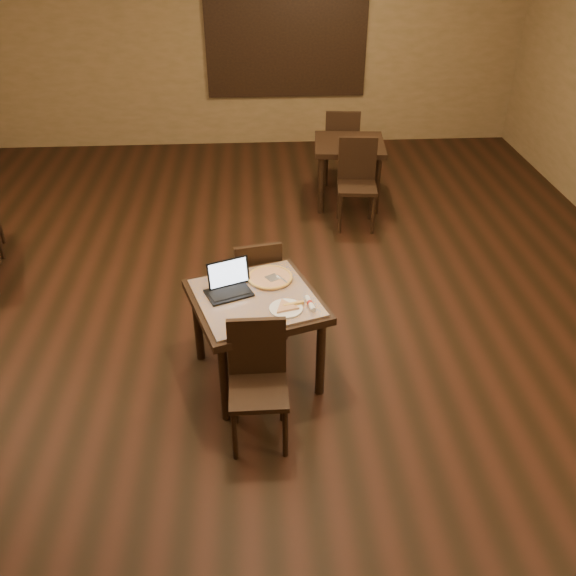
{
  "coord_description": "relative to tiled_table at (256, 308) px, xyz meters",
  "views": [
    {
      "loc": [
        -0.05,
        -4.36,
        3.31
      ],
      "look_at": [
        0.18,
        -0.58,
        0.85
      ],
      "focal_mm": 38.0,
      "sensor_mm": 36.0,
      "label": 1
    }
  ],
  "objects": [
    {
      "name": "other_table_a_chair_far",
      "position": [
        1.19,
        3.86,
        -0.09
      ],
      "size": [
        0.48,
        0.48,
        1.01
      ],
      "rotation": [
        0.0,
        0.0,
        3.04
      ],
      "color": "black",
      "rests_on": "ground"
    },
    {
      "name": "ground",
      "position": [
        0.06,
        0.55,
        -0.66
      ],
      "size": [
        10.0,
        10.0,
        0.0
      ],
      "primitive_type": "plane",
      "color": "black",
      "rests_on": "ground"
    },
    {
      "name": "napkin_roll",
      "position": [
        0.4,
        -0.14,
        0.12
      ],
      "size": [
        0.07,
        0.18,
        0.04
      ],
      "rotation": [
        0.0,
        0.0,
        0.19
      ],
      "color": "white",
      "rests_on": "tiled_table"
    },
    {
      "name": "other_table_a",
      "position": [
        1.2,
        3.27,
        -0.01
      ],
      "size": [
        0.91,
        0.91,
        0.78
      ],
      "rotation": [
        0.0,
        0.0,
        -0.1
      ],
      "color": "black",
      "rests_on": "ground"
    },
    {
      "name": "mural",
      "position": [
        0.56,
        5.51,
        0.89
      ],
      "size": [
        2.34,
        0.05,
        1.64
      ],
      "color": "#275791",
      "rests_on": "wall_back"
    },
    {
      "name": "laptop",
      "position": [
        -0.2,
        0.1,
        0.16
      ],
      "size": [
        0.39,
        0.37,
        0.23
      ],
      "rotation": [
        0.0,
        0.0,
        0.38
      ],
      "color": "black",
      "rests_on": "tiled_table"
    },
    {
      "name": "chair_main_far",
      "position": [
        0.02,
        0.62,
        -0.14
      ],
      "size": [
        0.47,
        0.47,
        0.91
      ],
      "rotation": [
        0.0,
        0.0,
        3.34
      ],
      "color": "black",
      "rests_on": "ground"
    },
    {
      "name": "plate",
      "position": [
        0.22,
        -0.18,
        0.11
      ],
      "size": [
        0.25,
        0.25,
        0.01
      ],
      "primitive_type": "cylinder",
      "color": "white",
      "rests_on": "tiled_table"
    },
    {
      "name": "pizza_whole",
      "position": [
        0.12,
        0.24,
        0.12
      ],
      "size": [
        0.36,
        0.36,
        0.02
      ],
      "color": "beige",
      "rests_on": "pizza_pan"
    },
    {
      "name": "chair_main_near",
      "position": [
        -0.0,
        -0.62,
        -0.14
      ],
      "size": [
        0.4,
        0.4,
        0.93
      ],
      "rotation": [
        0.0,
        0.0,
        0.0
      ],
      "color": "black",
      "rests_on": "ground"
    },
    {
      "name": "pizza_pan",
      "position": [
        0.12,
        0.24,
        0.11
      ],
      "size": [
        0.34,
        0.34,
        0.01
      ],
      "primitive_type": "cylinder",
      "color": "silver",
      "rests_on": "tiled_table"
    },
    {
      "name": "spatula",
      "position": [
        0.14,
        0.22,
        0.13
      ],
      "size": [
        0.2,
        0.25,
        0.01
      ],
      "primitive_type": "cube",
      "rotation": [
        0.0,
        0.0,
        0.56
      ],
      "color": "silver",
      "rests_on": "pizza_whole"
    },
    {
      "name": "tiled_table",
      "position": [
        0.0,
        0.0,
        0.0
      ],
      "size": [
        1.16,
        1.16,
        0.76
      ],
      "rotation": [
        0.0,
        0.0,
        0.31
      ],
      "color": "black",
      "rests_on": "ground"
    },
    {
      "name": "other_table_a_chair_near",
      "position": [
        1.21,
        2.68,
        -0.09
      ],
      "size": [
        0.48,
        0.48,
        1.01
      ],
      "rotation": [
        0.0,
        0.0,
        -0.1
      ],
      "color": "black",
      "rests_on": "ground"
    },
    {
      "name": "wall_back",
      "position": [
        0.06,
        5.55,
        0.84
      ],
      "size": [
        8.0,
        0.02,
        3.0
      ],
      "primitive_type": "cube",
      "color": "olive",
      "rests_on": "ground"
    },
    {
      "name": "pizza_slice",
      "position": [
        0.22,
        -0.18,
        0.13
      ],
      "size": [
        0.25,
        0.25,
        0.02
      ],
      "primitive_type": null,
      "rotation": [
        0.0,
        0.0,
        0.27
      ],
      "color": "beige",
      "rests_on": "plate"
    }
  ]
}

